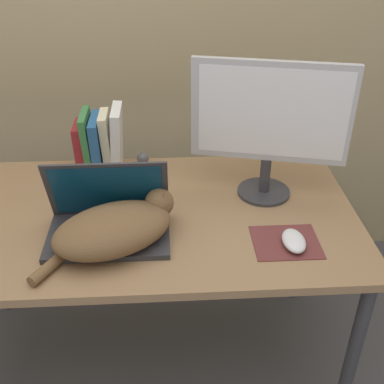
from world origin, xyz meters
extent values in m
cube|color=#93704C|center=(0.00, 0.38, 0.72)|extent=(1.43, 0.77, 0.03)
cylinder|color=#38383D|center=(0.66, 0.05, 0.35)|extent=(0.04, 0.04, 0.70)
cylinder|color=#38383D|center=(0.66, 0.72, 0.35)|extent=(0.04, 0.04, 0.70)
cube|color=#2D2D33|center=(-0.09, 0.25, 0.74)|extent=(0.37, 0.23, 0.02)
cube|color=#28282D|center=(-0.09, 0.24, 0.75)|extent=(0.31, 0.12, 0.00)
cube|color=#2D2D33|center=(-0.09, 0.33, 0.86)|extent=(0.37, 0.08, 0.22)
cube|color=#0A334C|center=(-0.09, 0.33, 0.86)|extent=(0.33, 0.07, 0.19)
ellipsoid|color=brown|center=(-0.07, 0.21, 0.79)|extent=(0.42, 0.35, 0.13)
sphere|color=brown|center=(0.06, 0.31, 0.82)|extent=(0.09, 0.09, 0.09)
cone|color=brown|center=(0.06, 0.33, 0.85)|extent=(0.04, 0.04, 0.03)
cone|color=brown|center=(0.08, 0.29, 0.85)|extent=(0.04, 0.04, 0.03)
cylinder|color=brown|center=(-0.25, 0.11, 0.75)|extent=(0.10, 0.14, 0.03)
cylinder|color=#333338|center=(0.43, 0.48, 0.74)|extent=(0.18, 0.18, 0.01)
cylinder|color=#333338|center=(0.43, 0.48, 0.81)|extent=(0.04, 0.04, 0.13)
cube|color=#B2B2B7|center=(0.43, 0.48, 1.04)|extent=(0.51, 0.14, 0.34)
cube|color=white|center=(0.43, 0.47, 1.04)|extent=(0.46, 0.11, 0.29)
cube|color=brown|center=(0.44, 0.20, 0.73)|extent=(0.20, 0.17, 0.00)
ellipsoid|color=silver|center=(0.46, 0.18, 0.75)|extent=(0.07, 0.11, 0.03)
cube|color=maroon|center=(-0.23, 0.69, 0.83)|extent=(0.03, 0.13, 0.19)
cube|color=#387A42|center=(-0.20, 0.69, 0.85)|extent=(0.04, 0.16, 0.23)
cube|color=#285B93|center=(-0.17, 0.69, 0.84)|extent=(0.04, 0.17, 0.21)
cube|color=beige|center=(-0.13, 0.69, 0.85)|extent=(0.04, 0.13, 0.23)
cube|color=white|center=(-0.09, 0.69, 0.85)|extent=(0.05, 0.16, 0.25)
cylinder|color=#232328|center=(0.00, 0.68, 0.74)|extent=(0.02, 0.02, 0.02)
sphere|color=#4C4C51|center=(0.00, 0.68, 0.78)|extent=(0.05, 0.05, 0.05)
camera|label=1|loc=(0.09, -0.94, 1.64)|focal=45.00mm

